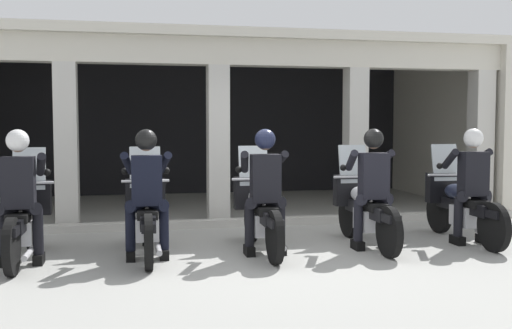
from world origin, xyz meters
TOP-DOWN VIEW (x-y plane):
  - ground_plane at (0.00, 3.00)m, footprint 80.00×80.00m
  - station_building at (-0.22, 4.97)m, footprint 10.79×4.96m
  - kerb_strip at (-0.22, 1.97)m, footprint 10.29×0.24m
  - motorcycle_far_left at (-2.91, 0.17)m, footprint 0.62×2.04m
  - police_officer_far_left at (-2.92, -0.11)m, footprint 0.63×0.61m
  - motorcycle_left at (-1.46, 0.14)m, footprint 0.62×2.04m
  - police_officer_left at (-1.46, -0.14)m, footprint 0.63×0.61m
  - motorcycle_center at (0.00, 0.12)m, footprint 0.62×2.04m
  - police_officer_center at (0.00, -0.16)m, footprint 0.63×0.61m
  - motorcycle_right at (1.46, 0.17)m, footprint 0.62×2.04m
  - police_officer_right at (1.46, -0.11)m, footprint 0.63×0.61m
  - motorcycle_far_right at (2.92, 0.21)m, footprint 0.62×2.04m
  - police_officer_far_right at (2.92, -0.07)m, footprint 0.63×0.61m

SIDE VIEW (x-z plane):
  - ground_plane at x=0.00m, z-range 0.00..0.00m
  - kerb_strip at x=-0.22m, z-range 0.00..0.12m
  - motorcycle_far_left at x=-2.91m, z-range -0.17..1.17m
  - motorcycle_left at x=-1.46m, z-range -0.17..1.17m
  - motorcycle_center at x=0.00m, z-range -0.17..1.17m
  - motorcycle_right at x=1.46m, z-range -0.17..1.17m
  - motorcycle_far_right at x=2.92m, z-range -0.17..1.17m
  - police_officer_far_left at x=-2.92m, z-range 0.15..1.73m
  - police_officer_left at x=-1.46m, z-range 0.15..1.73m
  - police_officer_center at x=0.00m, z-range 0.15..1.73m
  - police_officer_right at x=1.46m, z-range 0.15..1.73m
  - police_officer_far_right at x=2.92m, z-range 0.15..1.73m
  - station_building at x=-0.22m, z-range 0.46..3.67m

